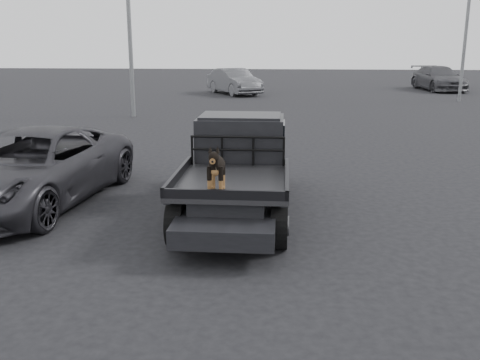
# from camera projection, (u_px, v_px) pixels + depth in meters

# --- Properties ---
(ground) EXTENTS (120.00, 120.00, 0.00)m
(ground) POSITION_uv_depth(u_px,v_px,m) (231.00, 247.00, 8.62)
(ground) COLOR black
(ground) RESTS_ON ground
(flatbed_ute) EXTENTS (2.00, 5.40, 0.92)m
(flatbed_ute) POSITION_uv_depth(u_px,v_px,m) (237.00, 191.00, 10.19)
(flatbed_ute) COLOR black
(flatbed_ute) RESTS_ON ground
(ute_cab) EXTENTS (1.72, 1.30, 0.88)m
(ute_cab) POSITION_uv_depth(u_px,v_px,m) (241.00, 136.00, 10.88)
(ute_cab) COLOR black
(ute_cab) RESTS_ON flatbed_ute
(headache_rack) EXTENTS (1.80, 0.08, 0.55)m
(headache_rack) POSITION_uv_depth(u_px,v_px,m) (238.00, 151.00, 10.20)
(headache_rack) COLOR black
(headache_rack) RESTS_ON flatbed_ute
(dog) EXTENTS (0.32, 0.60, 0.74)m
(dog) POSITION_uv_depth(u_px,v_px,m) (217.00, 169.00, 8.37)
(dog) COLOR black
(dog) RESTS_ON flatbed_ute
(parked_suv) EXTENTS (3.04, 5.65, 1.51)m
(parked_suv) POSITION_uv_depth(u_px,v_px,m) (31.00, 168.00, 10.78)
(parked_suv) COLOR #2D2C31
(parked_suv) RESTS_ON ground
(distant_car_a) EXTENTS (3.98, 5.10, 1.62)m
(distant_car_a) POSITION_uv_depth(u_px,v_px,m) (234.00, 81.00, 34.01)
(distant_car_a) COLOR #4C4C50
(distant_car_a) RESTS_ON ground
(distant_car_b) EXTENTS (3.02, 5.90, 1.64)m
(distant_car_b) POSITION_uv_depth(u_px,v_px,m) (438.00, 78.00, 36.76)
(distant_car_b) COLOR #444449
(distant_car_b) RESTS_ON ground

